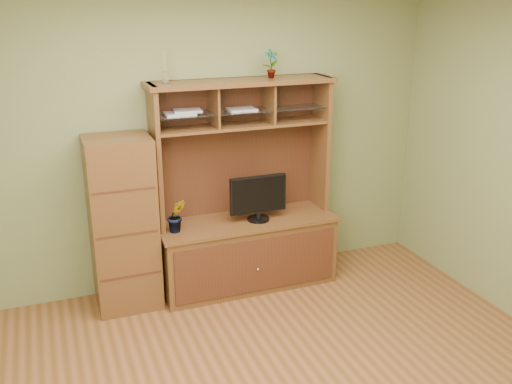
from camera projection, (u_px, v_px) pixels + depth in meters
room at (289, 216)px, 3.35m from camera, size 4.54×4.04×2.74m
media_hutch at (246, 231)px, 5.26m from camera, size 1.66×0.61×1.90m
monitor at (258, 197)px, 5.11m from camera, size 0.52×0.20×0.41m
orchid_plant at (176, 216)px, 4.88m from camera, size 0.17×0.14×0.29m
top_plant at (271, 64)px, 4.94m from camera, size 0.14×0.10×0.25m
reed_diffuser at (165, 71)px, 4.63m from camera, size 0.05×0.05×0.27m
magazines at (203, 111)px, 4.85m from camera, size 0.81×0.21×0.04m
side_cabinet at (123, 224)px, 4.82m from camera, size 0.54×0.49×1.50m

